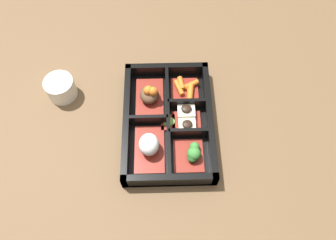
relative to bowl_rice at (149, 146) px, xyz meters
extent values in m
plane|color=brown|center=(0.07, -0.04, -0.03)|extent=(3.00, 3.00, 0.00)
cube|color=black|center=(0.07, -0.04, -0.03)|extent=(0.31, 0.21, 0.01)
cube|color=black|center=(0.07, -0.14, -0.01)|extent=(0.31, 0.01, 0.05)
cube|color=black|center=(0.07, 0.05, -0.01)|extent=(0.31, 0.01, 0.05)
cube|color=black|center=(-0.08, -0.04, -0.01)|extent=(0.01, 0.21, 0.05)
cube|color=black|center=(0.21, -0.04, -0.01)|extent=(0.01, 0.21, 0.05)
cube|color=black|center=(0.07, -0.04, -0.01)|extent=(0.28, 0.01, 0.05)
cube|color=black|center=(0.03, -0.09, -0.01)|extent=(0.01, 0.09, 0.05)
cube|color=black|center=(0.11, -0.09, -0.01)|extent=(0.01, 0.09, 0.05)
cube|color=black|center=(0.07, 0.00, -0.01)|extent=(0.01, 0.09, 0.05)
cube|color=maroon|center=(0.00, 0.00, -0.02)|extent=(0.12, 0.07, 0.01)
ellipsoid|color=silver|center=(0.00, 0.00, 0.01)|extent=(0.05, 0.05, 0.05)
cube|color=maroon|center=(0.14, 0.00, -0.02)|extent=(0.12, 0.07, 0.01)
ellipsoid|color=brown|center=(0.14, 0.00, 0.00)|extent=(0.05, 0.05, 0.03)
sphere|color=#D1661E|center=(0.13, -0.01, 0.02)|extent=(0.02, 0.02, 0.02)
sphere|color=#D1661E|center=(0.14, 0.00, 0.02)|extent=(0.02, 0.02, 0.02)
sphere|color=#D1661E|center=(0.14, 0.00, 0.02)|extent=(0.02, 0.02, 0.02)
cube|color=maroon|center=(-0.02, -0.09, -0.02)|extent=(0.08, 0.07, 0.01)
sphere|color=#387A33|center=(-0.03, -0.10, -0.01)|extent=(0.02, 0.02, 0.02)
sphere|color=#387A33|center=(-0.02, -0.10, 0.00)|extent=(0.03, 0.03, 0.03)
sphere|color=#387A33|center=(0.00, -0.10, -0.01)|extent=(0.02, 0.02, 0.02)
cube|color=maroon|center=(0.07, -0.09, -0.02)|extent=(0.06, 0.07, 0.01)
cube|color=beige|center=(0.05, -0.09, -0.01)|extent=(0.04, 0.04, 0.02)
ellipsoid|color=black|center=(0.05, -0.09, 0.00)|extent=(0.02, 0.02, 0.01)
cube|color=beige|center=(0.09, -0.09, -0.01)|extent=(0.04, 0.04, 0.02)
ellipsoid|color=black|center=(0.09, -0.09, 0.00)|extent=(0.02, 0.02, 0.01)
cube|color=maroon|center=(0.16, -0.09, -0.02)|extent=(0.07, 0.07, 0.01)
cylinder|color=#D1661E|center=(0.15, -0.10, -0.01)|extent=(0.05, 0.02, 0.01)
cylinder|color=#D1661E|center=(0.17, -0.08, -0.01)|extent=(0.04, 0.02, 0.01)
cylinder|color=#D1661E|center=(0.17, -0.11, -0.01)|extent=(0.03, 0.04, 0.01)
cylinder|color=#D1661E|center=(0.16, -0.07, -0.01)|extent=(0.05, 0.03, 0.01)
cylinder|color=#D1661E|center=(0.14, -0.10, -0.01)|extent=(0.04, 0.01, 0.01)
cube|color=maroon|center=(0.07, -0.04, -0.02)|extent=(0.04, 0.03, 0.01)
cylinder|color=#75A84C|center=(0.07, -0.05, -0.01)|extent=(0.02, 0.02, 0.01)
cylinder|color=#75A84C|center=(0.07, -0.05, -0.01)|extent=(0.02, 0.02, 0.01)
cylinder|color=#75A84C|center=(0.07, -0.05, -0.02)|extent=(0.02, 0.02, 0.00)
cylinder|color=#75A84C|center=(0.07, -0.05, -0.02)|extent=(0.03, 0.03, 0.00)
cylinder|color=beige|center=(0.16, 0.22, -0.01)|extent=(0.07, 0.07, 0.05)
cylinder|color=#597A38|center=(0.16, 0.22, 0.02)|extent=(0.06, 0.06, 0.01)
camera|label=1|loc=(-0.30, -0.04, 0.67)|focal=35.00mm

